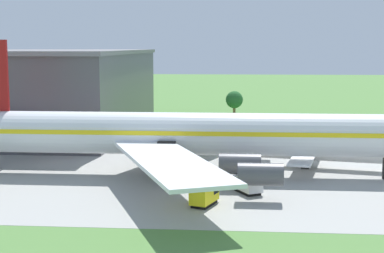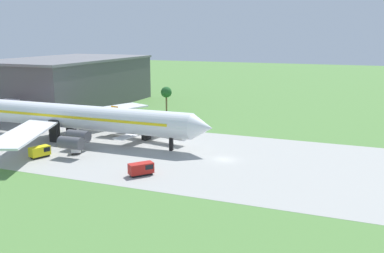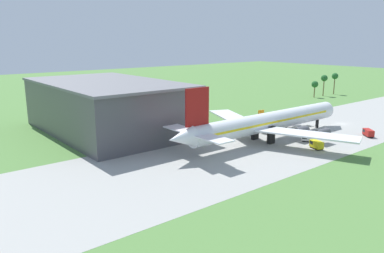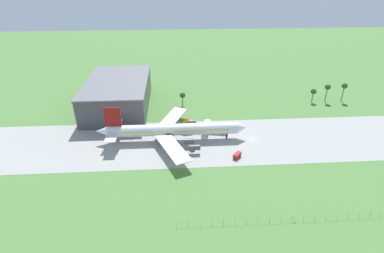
% 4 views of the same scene
% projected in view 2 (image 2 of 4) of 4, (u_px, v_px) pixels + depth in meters
% --- Properties ---
extents(ground_plane, '(600.00, 600.00, 0.00)m').
position_uv_depth(ground_plane, '(225.00, 160.00, 89.38)').
color(ground_plane, '#517F3D').
extents(taxiway_strip, '(320.00, 44.00, 0.02)m').
position_uv_depth(taxiway_strip, '(225.00, 160.00, 89.38)').
color(taxiway_strip, '#9E9E99').
rests_on(taxiway_strip, ground_plane).
extents(jet_airliner, '(74.89, 57.82, 18.85)m').
position_uv_depth(jet_airliner, '(68.00, 116.00, 105.00)').
color(jet_airliner, white).
rests_on(jet_airliner, ground_plane).
extents(regional_aircraft, '(23.10, 20.95, 7.47)m').
position_uv_depth(regional_aircraft, '(146.00, 130.00, 105.75)').
color(regional_aircraft, white).
rests_on(regional_aircraft, ground_plane).
extents(baggage_tug, '(3.73, 4.52, 1.99)m').
position_uv_depth(baggage_tug, '(77.00, 148.00, 94.63)').
color(baggage_tug, black).
rests_on(baggage_tug, ground_plane).
extents(fuel_truck, '(3.31, 4.61, 2.37)m').
position_uv_depth(fuel_truck, '(40.00, 151.00, 90.85)').
color(fuel_truck, black).
rests_on(fuel_truck, ground_plane).
extents(catering_van, '(4.44, 4.78, 2.34)m').
position_uv_depth(catering_van, '(142.00, 169.00, 79.32)').
color(catering_van, black).
rests_on(catering_van, ground_plane).
extents(terminal_building, '(36.72, 61.20, 17.14)m').
position_uv_depth(terminal_building, '(69.00, 82.00, 155.44)').
color(terminal_building, '#47474C').
rests_on(terminal_building, ground_plane).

